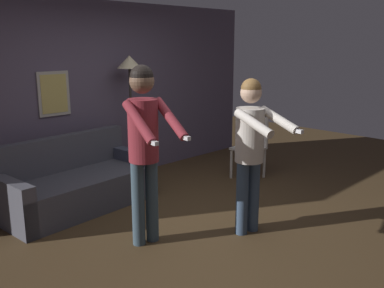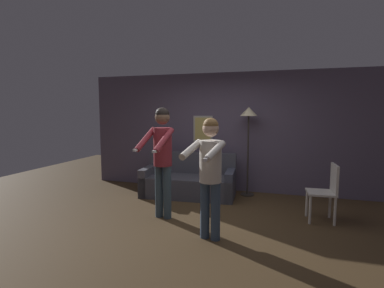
{
  "view_description": "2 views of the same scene",
  "coord_description": "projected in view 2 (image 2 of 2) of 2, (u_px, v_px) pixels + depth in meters",
  "views": [
    {
      "loc": [
        -3.19,
        -3.13,
        2.02
      ],
      "look_at": [
        -0.37,
        -0.3,
        1.07
      ],
      "focal_mm": 40.0,
      "sensor_mm": 36.0,
      "label": 1
    },
    {
      "loc": [
        1.24,
        -4.35,
        1.75
      ],
      "look_at": [
        -0.04,
        -0.21,
        1.28
      ],
      "focal_mm": 28.0,
      "sensor_mm": 36.0,
      "label": 2
    }
  ],
  "objects": [
    {
      "name": "torchiere_lamp",
      "position": [
        249.0,
        121.0,
        6.15
      ],
      "size": [
        0.36,
        0.36,
        1.84
      ],
      "color": "#332D28",
      "rests_on": "ground_plane"
    },
    {
      "name": "couch",
      "position": [
        189.0,
        182.0,
        6.26
      ],
      "size": [
        1.96,
        0.99,
        0.87
      ],
      "color": "#44454E",
      "rests_on": "ground_plane"
    },
    {
      "name": "back_wall_assembly",
      "position": [
        225.0,
        132.0,
        6.63
      ],
      "size": [
        6.4,
        0.09,
        2.6
      ],
      "color": "#5A5066",
      "rests_on": "ground_plane"
    },
    {
      "name": "person_standing_left",
      "position": [
        162.0,
        151.0,
        4.85
      ],
      "size": [
        0.51,
        0.71,
        1.82
      ],
      "color": "#3B5160",
      "rests_on": "ground_plane"
    },
    {
      "name": "dining_chair_distant",
      "position": [
        327.0,
        189.0,
        4.75
      ],
      "size": [
        0.45,
        0.45,
        0.93
      ],
      "color": "silver",
      "rests_on": "ground_plane"
    },
    {
      "name": "ground_plane",
      "position": [
        198.0,
        224.0,
        4.69
      ],
      "size": [
        12.0,
        12.0,
        0.0
      ],
      "primitive_type": "plane",
      "color": "#4C3821"
    },
    {
      "name": "person_standing_right",
      "position": [
        210.0,
        167.0,
        4.03
      ],
      "size": [
        0.52,
        0.73,
        1.67
      ],
      "color": "#3A4F6C",
      "rests_on": "ground_plane"
    }
  ]
}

